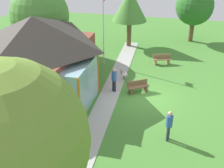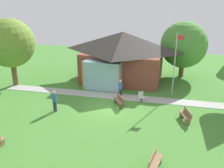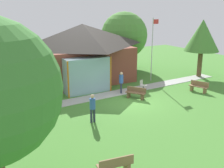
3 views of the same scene
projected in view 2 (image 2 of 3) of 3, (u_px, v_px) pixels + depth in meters
ground_plane at (109, 108)px, 20.36m from camera, size 44.00×44.00×0.00m
pavilion at (122, 55)px, 25.95m from camera, size 9.04×7.34×5.15m
footpath at (116, 96)px, 22.52m from camera, size 21.74×2.13×0.03m
flagpole at (175, 62)px, 21.80m from camera, size 0.64×0.08×5.68m
bench_front_right at (155, 162)px, 13.21m from camera, size 0.67×1.55×0.84m
bench_rear_near_path at (119, 101)px, 20.58m from camera, size 1.20×1.49×0.84m
bench_mid_right at (186, 115)px, 18.22m from camera, size 0.91×1.56×0.84m
patio_chair_lawn_spare at (141, 97)px, 21.40m from camera, size 0.59×0.59×0.86m
visitor_strolling_lawn at (54, 99)px, 19.42m from camera, size 0.34×0.34×1.74m
visitor_on_path at (120, 87)px, 21.89m from camera, size 0.34×0.34×1.74m
tree_west_hedge at (10, 43)px, 23.88m from camera, size 4.73×4.73×6.68m
tree_behind_pavilion_right at (184, 45)px, 26.73m from camera, size 5.01×5.01×6.10m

